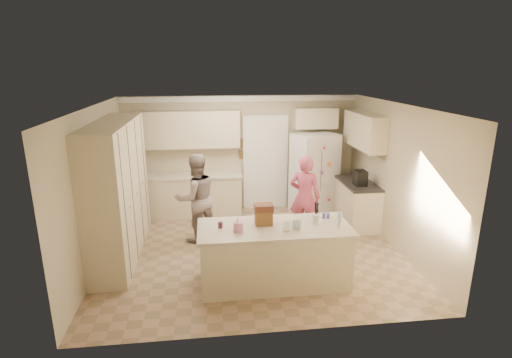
{
  "coord_description": "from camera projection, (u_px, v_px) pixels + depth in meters",
  "views": [
    {
      "loc": [
        -0.74,
        -6.54,
        3.25
      ],
      "look_at": [
        0.1,
        0.35,
        1.25
      ],
      "focal_mm": 28.0,
      "sensor_mm": 36.0,
      "label": 1
    }
  ],
  "objects": [
    {
      "name": "back_upper_cab",
      "position": [
        189.0,
        129.0,
        8.59
      ],
      "size": [
        2.2,
        0.35,
        0.8
      ],
      "primitive_type": "cube",
      "color": "beige",
      "rests_on": "wall_back"
    },
    {
      "name": "wall_frame_upper",
      "position": [
        242.0,
        143.0,
        8.96
      ],
      "size": [
        0.15,
        0.02,
        0.2
      ],
      "primitive_type": "cube",
      "color": "brown",
      "rests_on": "wall_back"
    },
    {
      "name": "water_bottle",
      "position": [
        340.0,
        220.0,
        5.87
      ],
      "size": [
        0.07,
        0.07,
        0.24
      ],
      "primitive_type": "cylinder",
      "color": "silver",
      "rests_on": "island_top"
    },
    {
      "name": "wall_front",
      "position": [
        275.0,
        238.0,
        4.66
      ],
      "size": [
        5.2,
        0.02,
        2.6
      ],
      "primitive_type": "cube",
      "color": "#C4B694",
      "rests_on": "ground"
    },
    {
      "name": "teen_boy",
      "position": [
        196.0,
        198.0,
        7.45
      ],
      "size": [
        1.0,
        0.91,
        1.69
      ],
      "primitive_type": "imported",
      "rotation": [
        0.0,
        0.0,
        3.54
      ],
      "color": "gray",
      "rests_on": "floor"
    },
    {
      "name": "greeting_card_b",
      "position": [
        296.0,
        224.0,
        5.81
      ],
      "size": [
        0.12,
        0.05,
        0.16
      ],
      "primitive_type": "cube",
      "rotation": [
        0.15,
        0.0,
        -0.1
      ],
      "color": "silver",
      "rests_on": "island_top"
    },
    {
      "name": "right_base_cab",
      "position": [
        357.0,
        204.0,
        8.32
      ],
      "size": [
        0.6,
        1.2,
        0.88
      ],
      "primitive_type": "cube",
      "color": "beige",
      "rests_on": "floor"
    },
    {
      "name": "tissue_box",
      "position": [
        238.0,
        226.0,
        5.76
      ],
      "size": [
        0.13,
        0.13,
        0.14
      ],
      "primitive_type": "cube",
      "color": "pink",
      "rests_on": "island_top"
    },
    {
      "name": "fridge_dispenser",
      "position": [
        309.0,
        167.0,
        8.43
      ],
      "size": [
        0.22,
        0.03,
        0.35
      ],
      "primitive_type": "cube",
      "color": "black",
      "rests_on": "refrigerator"
    },
    {
      "name": "right_upper_cab",
      "position": [
        364.0,
        131.0,
        8.11
      ],
      "size": [
        0.35,
        1.5,
        0.7
      ],
      "primitive_type": "cube",
      "color": "beige",
      "rests_on": "wall_right"
    },
    {
      "name": "island_base",
      "position": [
        274.0,
        256.0,
        6.07
      ],
      "size": [
        2.2,
        0.9,
        0.88
      ],
      "primitive_type": "cube",
      "color": "beige",
      "rests_on": "floor"
    },
    {
      "name": "wall_right",
      "position": [
        397.0,
        177.0,
        7.17
      ],
      "size": [
        0.02,
        4.6,
        2.6
      ],
      "primitive_type": "cube",
      "color": "#C4B694",
      "rests_on": "ground"
    },
    {
      "name": "fridge_handle_l",
      "position": [
        317.0,
        172.0,
        8.48
      ],
      "size": [
        0.02,
        0.02,
        0.85
      ],
      "primitive_type": "cylinder",
      "color": "silver",
      "rests_on": "refrigerator"
    },
    {
      "name": "fridge_magnets",
      "position": [
        318.0,
        178.0,
        8.53
      ],
      "size": [
        0.76,
        0.02,
        1.44
      ],
      "primitive_type": null,
      "color": "tan",
      "rests_on": "refrigerator"
    },
    {
      "name": "dollhouse_roof",
      "position": [
        264.0,
        208.0,
        5.94
      ],
      "size": [
        0.28,
        0.2,
        0.1
      ],
      "primitive_type": "cube",
      "color": "#592D1E",
      "rests_on": "dollhouse_body"
    },
    {
      "name": "floor",
      "position": [
        253.0,
        251.0,
        7.23
      ],
      "size": [
        5.2,
        4.6,
        0.02
      ],
      "primitive_type": "cube",
      "color": "#9E7D63",
      "rests_on": "ground"
    },
    {
      "name": "island_top",
      "position": [
        274.0,
        228.0,
        5.95
      ],
      "size": [
        2.28,
        0.96,
        0.05
      ],
      "primitive_type": "cube",
      "color": "beige",
      "rests_on": "island_base"
    },
    {
      "name": "back_base_cab",
      "position": [
        191.0,
        195.0,
        8.87
      ],
      "size": [
        2.2,
        0.6,
        0.88
      ],
      "primitive_type": "cube",
      "color": "beige",
      "rests_on": "floor"
    },
    {
      "name": "utensil_crock",
      "position": [
        316.0,
        219.0,
        6.04
      ],
      "size": [
        0.13,
        0.13,
        0.15
      ],
      "primitive_type": "cylinder",
      "color": "white",
      "rests_on": "island_top"
    },
    {
      "name": "teen_girl",
      "position": [
        305.0,
        197.0,
        7.63
      ],
      "size": [
        0.7,
        0.6,
        1.62
      ],
      "primitive_type": "imported",
      "rotation": [
        0.0,
        0.0,
        2.71
      ],
      "color": "#C65470",
      "rests_on": "floor"
    },
    {
      "name": "fridge_seam",
      "position": [
        318.0,
        178.0,
        8.54
      ],
      "size": [
        0.02,
        0.02,
        1.78
      ],
      "primitive_type": "cube",
      "color": "gray",
      "rests_on": "refrigerator"
    },
    {
      "name": "doorway_opening",
      "position": [
        265.0,
        164.0,
        9.17
      ],
      "size": [
        0.9,
        0.06,
        2.1
      ],
      "primitive_type": "cube",
      "color": "black",
      "rests_on": "floor"
    },
    {
      "name": "dollhouse_body",
      "position": [
        264.0,
        218.0,
        5.99
      ],
      "size": [
        0.26,
        0.18,
        0.22
      ],
      "primitive_type": "cube",
      "color": "brown",
      "rests_on": "island_top"
    },
    {
      "name": "doorway_casing",
      "position": [
        265.0,
        164.0,
        9.14
      ],
      "size": [
        1.02,
        0.03,
        2.22
      ],
      "primitive_type": "cube",
      "color": "white",
      "rests_on": "floor"
    },
    {
      "name": "greeting_card_a",
      "position": [
        287.0,
        226.0,
        5.74
      ],
      "size": [
        0.12,
        0.06,
        0.16
      ],
      "primitive_type": "cube",
      "rotation": [
        0.15,
        0.0,
        0.2
      ],
      "color": "white",
      "rests_on": "island_top"
    },
    {
      "name": "over_fridge_cab",
      "position": [
        316.0,
        118.0,
        8.86
      ],
      "size": [
        0.95,
        0.35,
        0.45
      ],
      "primitive_type": "cube",
      "color": "beige",
      "rests_on": "wall_back"
    },
    {
      "name": "refrigerator",
      "position": [
        314.0,
        174.0,
        8.88
      ],
      "size": [
        1.08,
        0.96,
        1.8
      ],
      "primitive_type": "cube",
      "rotation": [
        0.0,
        0.0,
        0.33
      ],
      "color": "white",
      "rests_on": "floor"
    },
    {
      "name": "coffee_maker",
      "position": [
        360.0,
        178.0,
        7.95
      ],
      "size": [
        0.22,
        0.28,
        0.3
      ],
      "primitive_type": "cube",
      "color": "black",
      "rests_on": "right_countertop"
    },
    {
      "name": "right_countertop",
      "position": [
        358.0,
        183.0,
        8.19
      ],
      "size": [
        0.63,
        1.24,
        0.04
      ],
      "primitive_type": "cube",
      "color": "#2D2B28",
      "rests_on": "right_base_cab"
    },
    {
      "name": "ceiling",
      "position": [
        253.0,
        105.0,
        6.5
      ],
      "size": [
        5.2,
        4.6,
        0.02
      ],
      "primitive_type": "cube",
      "color": "white",
      "rests_on": "wall_back"
    },
    {
      "name": "pantry_bank",
      "position": [
        118.0,
        190.0,
        6.82
      ],
      "size": [
        0.6,
        2.6,
        2.35
      ],
      "primitive_type": "cube",
      "color": "beige",
      "rests_on": "floor"
    },
    {
      "name": "wall_back",
      "position": [
        241.0,
        153.0,
        9.07
      ],
      "size": [
        5.2,
        0.02,
        2.6
      ],
      "primitive_type": "cube",
      "color": "#C4B694",
      "rests_on": "ground"
    },
    {
      "name": "jam_jar",
      "position": [
        220.0,
        225.0,
        5.88
      ],
      "size": [
        0.07,
        0.07,
        0.09
      ],
      "primitive_type": "cylinder",
      "color": "#59263F",
      "rests_on": "island_top"
    },
    {
      "name": "wall_left",
      "position": [
        95.0,
        187.0,
        6.56
      ],
      "size": [
        0.02,
        4.6,
        2.6
      ],
      "primitive_type": "cube",
      "color": "#C4B694",
      "rests_on": "ground"
    },
    {
      "name": "crown_back",
      "position": [
        241.0,
        99.0,
        8.68
      ],
      "size": [
        5.2,
        0.08,
        0.12
      ],
      "primitive_type": "cube",
      "color": "white",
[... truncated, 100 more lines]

